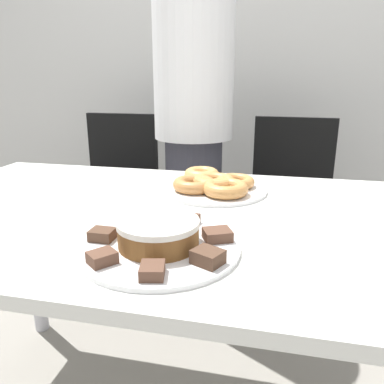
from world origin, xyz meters
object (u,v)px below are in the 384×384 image
object	(u,v)px
office_chair_left	(115,205)
plate_donuts	(214,189)
office_chair_right	(288,218)
plate_cake	(159,247)
frosted_cake	(158,233)
person_standing	(194,127)

from	to	relation	value
office_chair_left	plate_donuts	distance (m)	0.98
office_chair_right	plate_cake	world-z (taller)	office_chair_right
office_chair_right	frosted_cake	world-z (taller)	office_chair_right
office_chair_left	frosted_cake	distance (m)	1.31
plate_donuts	frosted_cake	world-z (taller)	frosted_cake
plate_donuts	frosted_cake	bearing A→B (deg)	-95.52
person_standing	office_chair_left	bearing A→B (deg)	168.68
person_standing	plate_cake	size ratio (longest dim) A/B	5.05
person_standing	plate_cake	distance (m)	1.03
person_standing	plate_donuts	distance (m)	0.62
plate_cake	person_standing	bearing A→B (deg)	98.26
plate_cake	plate_donuts	world-z (taller)	same
plate_donuts	plate_cake	bearing A→B (deg)	-95.52
plate_donuts	person_standing	bearing A→B (deg)	108.22
office_chair_left	person_standing	bearing A→B (deg)	-11.20
office_chair_left	plate_donuts	xyz separation A→B (m)	(0.64, -0.67, 0.33)
frosted_cake	plate_donuts	bearing A→B (deg)	84.48
office_chair_left	office_chair_right	bearing A→B (deg)	0.12
office_chair_right	plate_cake	distance (m)	1.19
person_standing	frosted_cake	bearing A→B (deg)	-81.74
office_chair_right	plate_cake	size ratio (longest dim) A/B	2.75
person_standing	office_chair_left	world-z (taller)	person_standing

